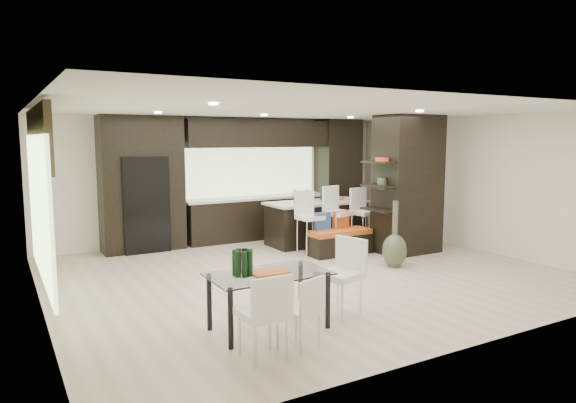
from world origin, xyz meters
TOP-DOWN VIEW (x-y plane):
  - ground at (0.00, 0.00)m, footprint 8.00×8.00m
  - back_wall at (0.00, 3.50)m, footprint 8.00×0.02m
  - left_wall at (-4.00, 0.00)m, footprint 0.02×7.00m
  - right_wall at (4.00, 0.00)m, footprint 0.02×7.00m
  - ceiling at (0.00, 0.00)m, footprint 8.00×7.00m
  - window_left at (-3.96, 0.20)m, footprint 0.04×3.20m
  - window_back at (0.60, 3.46)m, footprint 3.40×0.04m
  - stone_accent at (-3.93, 0.20)m, footprint 0.08×3.00m
  - ceiling_spots at (0.00, 0.25)m, footprint 4.00×3.00m
  - back_cabinetry at (0.50, 3.17)m, footprint 6.80×0.68m
  - refrigerator at (-1.90, 3.12)m, footprint 0.90×0.68m
  - partition_column at (2.60, 0.40)m, footprint 1.20×0.80m
  - kitchen_island at (1.50, 1.98)m, footprint 2.19×0.96m
  - stool_left at (0.83, 1.19)m, footprint 0.46×0.46m
  - stool_mid at (1.50, 1.18)m, footprint 0.57×0.57m
  - stool_right at (2.17, 1.20)m, footprint 0.48×0.48m
  - bench at (1.32, 0.87)m, footprint 1.27×0.49m
  - floor_vase at (1.58, -0.41)m, footprint 0.52×0.52m
  - dining_table at (-1.72, -1.94)m, footprint 1.42×0.80m
  - chair_near at (-1.72, -2.62)m, footprint 0.52×0.52m
  - chair_far at (-2.16, -2.64)m, footprint 0.46×0.46m
  - chair_end at (-0.69, -1.94)m, footprint 0.60×0.60m

SIDE VIEW (x-z plane):
  - ground at x=0.00m, z-range 0.00..0.00m
  - bench at x=1.32m, z-range 0.00..0.49m
  - dining_table at x=-1.72m, z-range 0.00..0.68m
  - chair_near at x=-1.72m, z-range 0.00..0.75m
  - chair_far at x=-2.16m, z-range 0.00..0.84m
  - chair_end at x=-0.69m, z-range 0.00..0.90m
  - kitchen_island at x=1.50m, z-range 0.00..0.91m
  - stool_right at x=2.17m, z-range 0.00..0.99m
  - stool_left at x=0.83m, z-range 0.00..0.99m
  - stool_mid at x=1.50m, z-range 0.00..1.05m
  - floor_vase at x=1.58m, z-range 0.00..1.17m
  - refrigerator at x=-1.90m, z-range 0.00..1.90m
  - back_wall at x=0.00m, z-range 0.00..2.70m
  - left_wall at x=-4.00m, z-range 0.00..2.70m
  - right_wall at x=4.00m, z-range 0.00..2.70m
  - window_left at x=-3.96m, z-range 0.40..2.30m
  - back_cabinetry at x=0.50m, z-range 0.00..2.70m
  - partition_column at x=2.60m, z-range 0.00..2.70m
  - window_back at x=0.60m, z-range 0.95..2.15m
  - stone_accent at x=-3.93m, z-range 1.85..2.65m
  - ceiling_spots at x=0.00m, z-range 2.67..2.69m
  - ceiling at x=0.00m, z-range 2.69..2.71m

